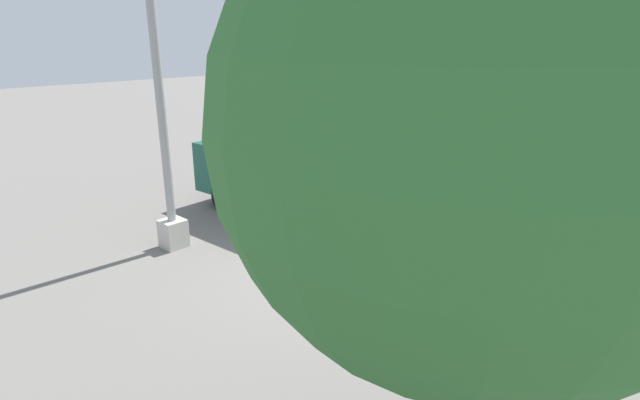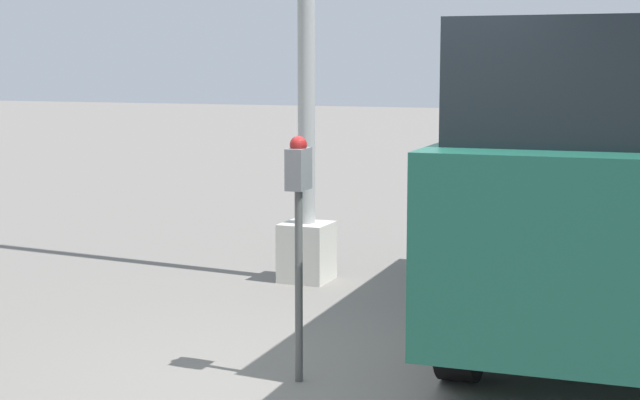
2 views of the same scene
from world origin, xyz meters
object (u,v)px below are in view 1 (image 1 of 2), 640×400
parking_meter_near (315,208)px  lamp_post (163,125)px  parked_van (302,165)px  street_tree (476,127)px

parking_meter_near → lamp_post: 3.21m
parked_van → street_tree: street_tree is taller
parking_meter_near → parked_van: bearing=-43.6°
street_tree → parked_van: bearing=-37.0°
parked_van → lamp_post: bearing=73.7°
parked_van → street_tree: size_ratio=1.03×
lamp_post → parked_van: 3.19m
street_tree → lamp_post: bearing=-14.2°
parking_meter_near → street_tree: 5.43m
parked_van → street_tree: 7.93m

